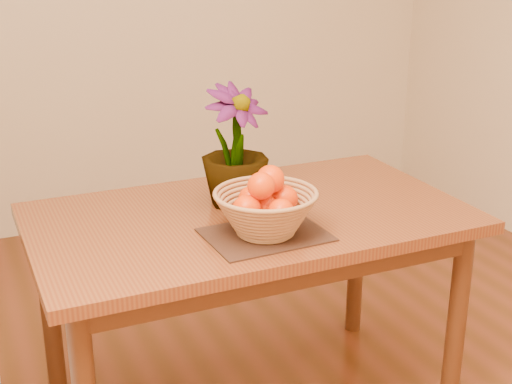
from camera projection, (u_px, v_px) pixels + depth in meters
name	position (u px, v px, depth m)	size (l,w,h in m)	color
table	(250.00, 237.00, 2.34)	(1.40, 0.80, 0.75)	brown
placemat	(266.00, 235.00, 2.13)	(0.35, 0.26, 0.01)	#3A1E15
wicker_basket	(266.00, 214.00, 2.11)	(0.31, 0.31, 0.13)	#BA7B4D
orange_pile	(266.00, 198.00, 2.09)	(0.22, 0.21, 0.15)	#FF4A04
potted_plant	(235.00, 146.00, 2.31)	(0.22, 0.22, 0.40)	#194213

